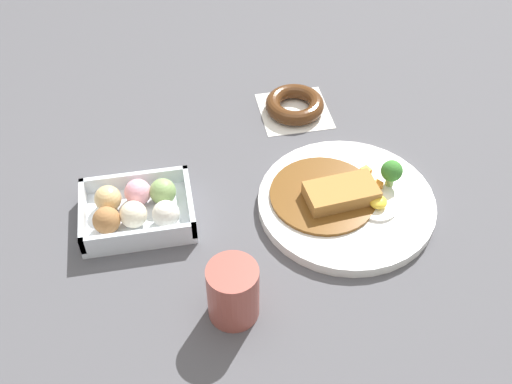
# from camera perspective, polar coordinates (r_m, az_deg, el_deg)

# --- Properties ---
(ground_plane) EXTENTS (1.60, 1.60, 0.00)m
(ground_plane) POSITION_cam_1_polar(r_m,az_deg,el_deg) (1.07, -0.21, -0.18)
(ground_plane) COLOR #4C4C51
(curry_plate) EXTENTS (0.29, 0.29, 0.07)m
(curry_plate) POSITION_cam_1_polar(r_m,az_deg,el_deg) (1.05, 7.98, -0.78)
(curry_plate) COLOR white
(curry_plate) RESTS_ON ground_plane
(donut_box) EXTENTS (0.18, 0.14, 0.06)m
(donut_box) POSITION_cam_1_polar(r_m,az_deg,el_deg) (1.03, -10.61, -1.49)
(donut_box) COLOR silver
(donut_box) RESTS_ON ground_plane
(chocolate_ring_donut) EXTENTS (0.13, 0.13, 0.03)m
(chocolate_ring_donut) POSITION_cam_1_polar(r_m,az_deg,el_deg) (1.23, 3.47, 7.77)
(chocolate_ring_donut) COLOR white
(chocolate_ring_donut) RESTS_ON ground_plane
(coffee_mug) EXTENTS (0.07, 0.07, 0.09)m
(coffee_mug) POSITION_cam_1_polar(r_m,az_deg,el_deg) (0.89, -2.07, -8.93)
(coffee_mug) COLOR #9E4C42
(coffee_mug) RESTS_ON ground_plane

